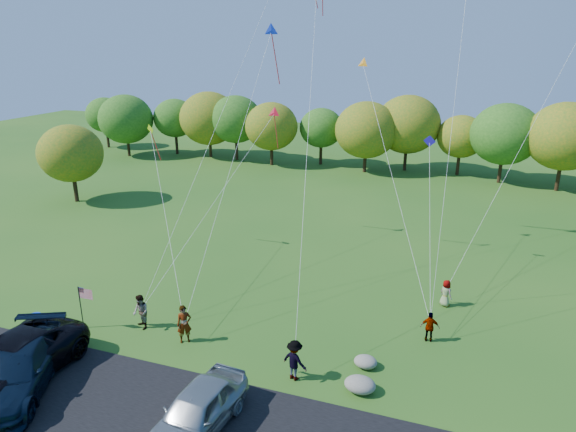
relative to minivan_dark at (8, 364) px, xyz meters
name	(u,v)px	position (x,y,z in m)	size (l,w,h in m)	color
ground	(191,357)	(6.19, 4.26, -1.03)	(140.00, 140.00, 0.00)	#245618
asphalt_lane	(140,413)	(6.19, 0.26, -1.00)	(44.00, 6.00, 0.06)	black
treeline	(380,131)	(8.44, 40.04, 3.92)	(76.66, 26.73, 8.65)	#342212
minivan_dark	(8,364)	(0.00, 0.00, 0.00)	(3.20, 6.95, 1.93)	black
minivan_navy	(17,370)	(0.66, -0.15, -0.04)	(2.59, 6.38, 1.85)	black
minivan_silver	(197,411)	(8.82, 0.16, -0.10)	(2.03, 5.05, 1.72)	#9BA2A5
flyer_a	(184,324)	(5.27, 5.34, -0.07)	(0.70, 0.46, 1.92)	#4C4C59
flyer_b	(141,312)	(2.56, 5.70, -0.12)	(0.88, 0.69, 1.81)	#4C4C59
flyer_c	(295,360)	(11.19, 4.38, -0.10)	(1.19, 0.68, 1.84)	#4C4C59
flyer_d	(430,327)	(16.39, 9.33, -0.25)	(0.90, 0.38, 1.54)	#4C4C59
flyer_e	(446,293)	(16.90, 13.24, -0.27)	(0.74, 0.48, 1.52)	#4C4C59
trash_barrel	(36,322)	(-2.38, 3.84, -0.61)	(0.55, 0.55, 0.82)	blue
flag_assembly	(83,298)	(-0.01, 4.72, 0.69)	(0.86, 0.55, 2.31)	black
boulder_near	(360,385)	(14.02, 4.47, -0.70)	(1.32, 1.03, 0.66)	#9C9688
boulder_far	(366,362)	(13.91, 6.21, -0.75)	(1.04, 0.87, 0.54)	gray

